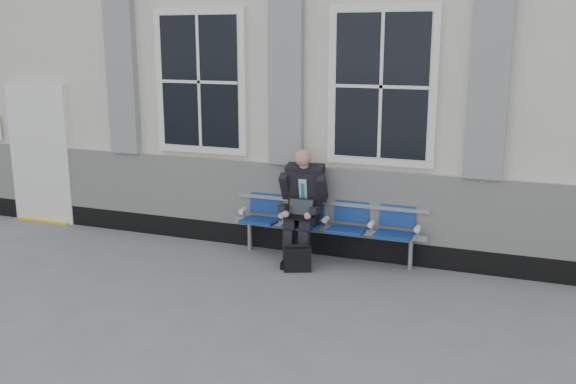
% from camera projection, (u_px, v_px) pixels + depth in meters
% --- Properties ---
extents(ground, '(70.00, 70.00, 0.00)m').
position_uv_depth(ground, '(315.00, 298.00, 7.15)').
color(ground, slate).
rests_on(ground, ground).
extents(station_building, '(14.40, 4.40, 4.49)m').
position_uv_depth(station_building, '(388.00, 79.00, 9.80)').
color(station_building, silver).
rests_on(station_building, ground).
extents(bench, '(2.60, 0.47, 0.91)m').
position_uv_depth(bench, '(327.00, 218.00, 8.32)').
color(bench, '#9EA0A3').
rests_on(bench, ground).
extents(businessman, '(0.61, 0.82, 1.46)m').
position_uv_depth(businessman, '(303.00, 201.00, 8.25)').
color(businessman, black).
rests_on(businessman, ground).
extents(briefcase, '(0.36, 0.26, 0.35)m').
position_uv_depth(briefcase, '(298.00, 259.00, 7.95)').
color(briefcase, black).
rests_on(briefcase, ground).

